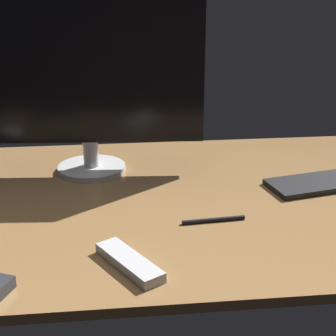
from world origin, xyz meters
TOP-DOWN VIEW (x-y plane):
  - desk at (0.00, 0.00)cm, footprint 140.00×84.00cm
  - monitor at (-26.45, 19.57)cm, footprint 58.55×17.86cm
  - tv_remote at (-18.63, -29.68)cm, footprint 12.33×16.52cm
  - pen at (-0.18, -13.42)cm, footprint 13.78×2.06cm

SIDE VIEW (x-z plane):
  - desk at x=0.00cm, z-range 0.00..2.00cm
  - pen at x=-0.18cm, z-range 2.00..2.94cm
  - tv_remote at x=-18.63cm, z-range 2.00..3.95cm
  - monitor at x=-26.45cm, z-range 3.62..48.38cm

